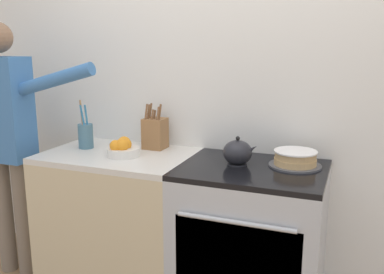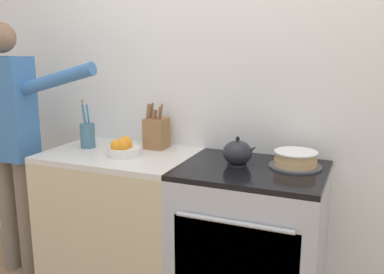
% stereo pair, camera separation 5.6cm
% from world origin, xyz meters
% --- Properties ---
extents(wall_back, '(8.00, 0.04, 2.60)m').
position_xyz_m(wall_back, '(0.00, 0.66, 1.30)').
color(wall_back, silver).
rests_on(wall_back, ground_plane).
extents(counter_cabinet, '(0.91, 0.64, 0.88)m').
position_xyz_m(counter_cabinet, '(-0.63, 0.32, 0.44)').
color(counter_cabinet, beige).
rests_on(counter_cabinet, ground_plane).
extents(stove_range, '(0.80, 0.67, 0.88)m').
position_xyz_m(stove_range, '(0.23, 0.32, 0.44)').
color(stove_range, '#B7BABF').
rests_on(stove_range, ground_plane).
extents(layer_cake, '(0.29, 0.29, 0.09)m').
position_xyz_m(layer_cake, '(0.44, 0.42, 0.93)').
color(layer_cake, '#4C4C51').
rests_on(layer_cake, stove_range).
extents(tea_kettle, '(0.20, 0.16, 0.16)m').
position_xyz_m(tea_kettle, '(0.14, 0.34, 0.95)').
color(tea_kettle, '#232328').
rests_on(tea_kettle, stove_range).
extents(knife_block, '(0.14, 0.13, 0.29)m').
position_xyz_m(knife_block, '(-0.46, 0.52, 0.99)').
color(knife_block, olive).
rests_on(knife_block, counter_cabinet).
extents(utensil_crock, '(0.10, 0.10, 0.32)m').
position_xyz_m(utensil_crock, '(-0.89, 0.36, 0.97)').
color(utensil_crock, '#477084').
rests_on(utensil_crock, counter_cabinet).
extents(fruit_bowl, '(0.20, 0.20, 0.12)m').
position_xyz_m(fruit_bowl, '(-0.56, 0.27, 0.93)').
color(fruit_bowl, silver).
rests_on(fruit_bowl, counter_cabinet).
extents(person_baker, '(0.94, 0.20, 1.68)m').
position_xyz_m(person_baker, '(-1.36, 0.17, 1.01)').
color(person_baker, '#7A6B5B').
rests_on(person_baker, ground_plane).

